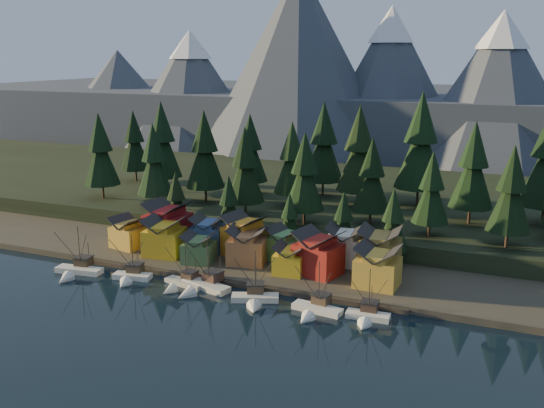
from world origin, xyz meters
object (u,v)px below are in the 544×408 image
at_px(boat_2, 181,279).
at_px(boat_3, 202,280).
at_px(boat_1, 130,270).
at_px(boat_6, 367,310).
at_px(house_back_1, 208,232).
at_px(house_front_0, 129,231).
at_px(house_back_0, 168,222).
at_px(boat_0, 76,265).
at_px(boat_5, 315,304).
at_px(house_front_1, 164,236).
at_px(boat_4, 255,292).

xyz_separation_m(boat_2, boat_3, (5.17, -0.06, 0.43)).
xyz_separation_m(boat_1, boat_6, (54.63, -0.16, -0.13)).
bearing_deg(house_back_1, boat_3, -74.52).
xyz_separation_m(house_front_0, house_back_0, (7.56, 6.61, 1.65)).
xyz_separation_m(boat_0, house_back_0, (9.54, 24.76, 5.09)).
distance_m(boat_3, boat_5, 26.55).
distance_m(boat_1, house_front_0, 20.36).
height_order(boat_2, house_front_0, house_front_0).
relative_size(house_front_0, house_front_1, 0.91).
bearing_deg(boat_5, boat_6, 11.90).
relative_size(boat_6, house_front_0, 1.19).
relative_size(boat_0, boat_3, 0.96).
height_order(boat_6, house_back_0, house_back_0).
bearing_deg(house_back_1, house_back_0, 166.99).
bearing_deg(house_front_1, boat_6, -23.37).
bearing_deg(boat_1, boat_4, -12.15).
relative_size(house_front_0, house_back_1, 1.02).
xyz_separation_m(boat_2, house_back_0, (-16.96, 21.87, 5.42)).
bearing_deg(boat_2, house_back_1, 112.98).
distance_m(boat_0, boat_5, 58.16).
bearing_deg(boat_4, boat_3, 151.82).
height_order(boat_3, boat_5, boat_3).
xyz_separation_m(house_back_0, house_back_1, (12.32, -0.78, -1.19)).
xyz_separation_m(boat_3, boat_6, (36.77, -1.07, -0.12)).
bearing_deg(boat_0, house_front_1, 42.61).
height_order(boat_5, boat_6, boat_5).
distance_m(boat_4, boat_5, 13.15).
height_order(house_front_1, house_back_1, house_front_1).
height_order(boat_0, boat_1, boat_0).
relative_size(boat_6, house_back_0, 1.00).
height_order(boat_6, house_front_1, house_front_1).
xyz_separation_m(boat_0, boat_3, (31.67, 2.83, 0.10)).
relative_size(boat_1, boat_4, 0.96).
bearing_deg(boat_0, house_front_0, 76.20).
distance_m(boat_1, house_back_0, 23.76).
distance_m(boat_3, house_front_1, 22.90).
bearing_deg(house_back_0, boat_4, -31.47).
distance_m(boat_2, house_back_1, 22.00).
relative_size(boat_2, boat_6, 0.98).
bearing_deg(boat_6, house_back_0, 155.69).
distance_m(boat_4, boat_6, 23.44).
bearing_deg(boat_4, house_back_0, 125.14).
xyz_separation_m(boat_3, house_front_1, (-17.92, 13.66, 4.09)).
distance_m(boat_0, boat_2, 26.66).
bearing_deg(house_back_0, boat_6, -19.23).
bearing_deg(boat_0, boat_3, -2.45).
xyz_separation_m(boat_3, house_back_0, (-22.13, 21.93, 4.99)).
xyz_separation_m(boat_1, boat_3, (17.86, 0.92, -0.01)).
distance_m(boat_2, house_back_0, 28.20).
relative_size(boat_3, house_front_1, 1.27).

